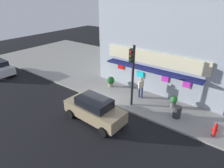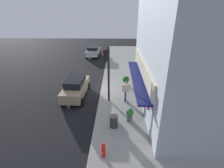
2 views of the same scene
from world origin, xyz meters
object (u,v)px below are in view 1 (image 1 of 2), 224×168
fire_hydrant (215,130)px  parked_car_tan (94,109)px  pedestrian (141,86)px  potted_plant_by_doorway (173,101)px  traffic_light (132,69)px  trash_can (177,112)px  potted_plant_by_window (111,81)px

fire_hydrant → parked_car_tan: parked_car_tan is taller
pedestrian → potted_plant_by_doorway: bearing=3.4°
fire_hydrant → traffic_light: bearing=-179.4°
fire_hydrant → parked_car_tan: 7.54m
trash_can → pedestrian: bearing=164.5°
trash_can → potted_plant_by_window: size_ratio=0.90×
fire_hydrant → potted_plant_by_doorway: potted_plant_by_doorway is taller
potted_plant_by_doorway → traffic_light: bearing=-148.1°
fire_hydrant → trash_can: size_ratio=1.07×
potted_plant_by_window → parked_car_tan: (2.17, -4.64, 0.19)m
traffic_light → potted_plant_by_doorway: bearing=31.9°
potted_plant_by_window → trash_can: bearing=-9.7°
pedestrian → potted_plant_by_window: (-3.22, 0.20, -0.48)m
potted_plant_by_window → parked_car_tan: bearing=-65.0°
potted_plant_by_window → traffic_light: bearing=-27.9°
fire_hydrant → potted_plant_by_doorway: size_ratio=0.95×
traffic_light → pedestrian: size_ratio=2.55×
fire_hydrant → trash_can: fire_hydrant is taller
traffic_light → trash_can: bearing=9.7°
potted_plant_by_window → parked_car_tan: parked_car_tan is taller
traffic_light → trash_can: 4.29m
potted_plant_by_doorway → potted_plant_by_window: potted_plant_by_doorway is taller
potted_plant_by_doorway → parked_car_tan: parked_car_tan is taller
trash_can → potted_plant_by_doorway: (-0.68, 1.10, 0.11)m
traffic_light → fire_hydrant: 6.38m
fire_hydrant → pedestrian: (-5.85, 1.45, 0.58)m
potted_plant_by_window → parked_car_tan: 5.13m
traffic_light → trash_can: traffic_light is taller
traffic_light → potted_plant_by_window: 4.40m
traffic_light → potted_plant_by_doorway: size_ratio=4.89×
potted_plant_by_doorway → parked_car_tan: size_ratio=0.22×
traffic_light → fire_hydrant: (5.85, 0.06, -2.56)m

